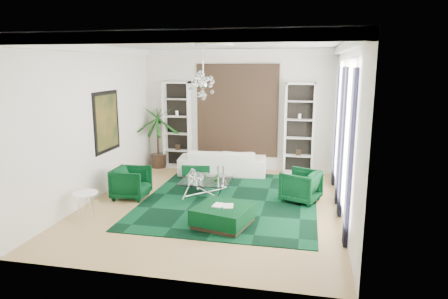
% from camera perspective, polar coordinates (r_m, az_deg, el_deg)
% --- Properties ---
extents(floor, '(6.00, 7.00, 0.02)m').
position_cam_1_polar(floor, '(9.78, -1.71, -7.88)').
color(floor, tan).
rests_on(floor, ground).
extents(ceiling, '(6.00, 7.00, 0.02)m').
position_cam_1_polar(ceiling, '(9.21, -1.86, 15.08)').
color(ceiling, white).
rests_on(ceiling, ground).
extents(wall_back, '(6.00, 0.02, 3.80)m').
position_cam_1_polar(wall_back, '(12.71, 1.95, 5.61)').
color(wall_back, white).
rests_on(wall_back, ground).
extents(wall_front, '(6.00, 0.02, 3.80)m').
position_cam_1_polar(wall_front, '(6.01, -9.66, -1.79)').
color(wall_front, white).
rests_on(wall_front, ground).
extents(wall_left, '(0.02, 7.00, 3.80)m').
position_cam_1_polar(wall_left, '(10.42, -18.12, 3.61)').
color(wall_left, white).
rests_on(wall_left, ground).
extents(wall_right, '(0.02, 7.00, 3.80)m').
position_cam_1_polar(wall_right, '(9.09, 17.02, 2.52)').
color(wall_right, white).
rests_on(wall_right, ground).
extents(crown_molding, '(6.00, 7.00, 0.18)m').
position_cam_1_polar(crown_molding, '(9.20, -1.86, 14.39)').
color(crown_molding, white).
rests_on(crown_molding, ceiling).
extents(ceiling_medallion, '(0.90, 0.90, 0.05)m').
position_cam_1_polar(ceiling_medallion, '(9.50, -1.42, 14.75)').
color(ceiling_medallion, white).
rests_on(ceiling_medallion, ceiling).
extents(tapestry, '(2.50, 0.06, 2.80)m').
position_cam_1_polar(tapestry, '(12.66, 1.91, 5.59)').
color(tapestry, black).
rests_on(tapestry, wall_back).
extents(shelving_left, '(0.90, 0.38, 2.80)m').
position_cam_1_polar(shelving_left, '(13.06, -6.69, 3.50)').
color(shelving_left, white).
rests_on(shelving_left, floor).
extents(shelving_right, '(0.90, 0.38, 2.80)m').
position_cam_1_polar(shelving_right, '(12.40, 10.70, 2.91)').
color(shelving_right, white).
rests_on(shelving_right, floor).
extents(painting, '(0.04, 1.30, 1.60)m').
position_cam_1_polar(painting, '(10.93, -16.36, 3.82)').
color(painting, black).
rests_on(painting, wall_left).
extents(window_near, '(0.03, 1.10, 2.90)m').
position_cam_1_polar(window_near, '(8.20, 17.41, 1.51)').
color(window_near, white).
rests_on(window_near, wall_right).
extents(curtain_near_a, '(0.07, 0.30, 3.25)m').
position_cam_1_polar(curtain_near_a, '(7.49, 17.56, -1.42)').
color(curtain_near_a, black).
rests_on(curtain_near_a, floor).
extents(curtain_near_b, '(0.07, 0.30, 3.25)m').
position_cam_1_polar(curtain_near_b, '(9.01, 16.64, 0.84)').
color(curtain_near_b, black).
rests_on(curtain_near_b, floor).
extents(window_far, '(0.03, 1.10, 2.90)m').
position_cam_1_polar(window_far, '(10.56, 16.22, 3.83)').
color(window_far, white).
rests_on(window_far, wall_right).
extents(curtain_far_a, '(0.07, 0.30, 3.25)m').
position_cam_1_polar(curtain_far_a, '(9.83, 16.26, 1.77)').
color(curtain_far_a, black).
rests_on(curtain_far_a, floor).
extents(curtain_far_b, '(0.07, 0.30, 3.25)m').
position_cam_1_polar(curtain_far_b, '(11.37, 15.70, 3.14)').
color(curtain_far_b, black).
rests_on(curtain_far_b, floor).
extents(rug, '(4.20, 5.00, 0.02)m').
position_cam_1_polar(rug, '(10.11, 0.99, -7.07)').
color(rug, black).
rests_on(rug, floor).
extents(sofa, '(2.74, 1.31, 0.77)m').
position_cam_1_polar(sofa, '(12.28, -0.20, -1.79)').
color(sofa, white).
rests_on(sofa, floor).
extents(armchair_left, '(0.89, 0.86, 0.78)m').
position_cam_1_polar(armchair_left, '(10.39, -13.11, -4.65)').
color(armchair_left, black).
rests_on(armchair_left, floor).
extents(armchair_right, '(1.11, 1.09, 0.78)m').
position_cam_1_polar(armchair_right, '(10.05, 10.91, -5.13)').
color(armchair_right, black).
rests_on(armchair_right, floor).
extents(coffee_table, '(1.27, 1.27, 0.43)m').
position_cam_1_polar(coffee_table, '(10.37, -2.46, -5.39)').
color(coffee_table, white).
rests_on(coffee_table, floor).
extents(ottoman_side, '(1.10, 1.10, 0.39)m').
position_cam_1_polar(ottoman_side, '(12.27, -4.03, -2.76)').
color(ottoman_side, black).
rests_on(ottoman_side, floor).
extents(ottoman_front, '(1.31, 1.31, 0.43)m').
position_cam_1_polar(ottoman_front, '(8.47, -0.11, -9.45)').
color(ottoman_front, black).
rests_on(ottoman_front, floor).
extents(book, '(0.44, 0.29, 0.03)m').
position_cam_1_polar(book, '(8.39, -0.11, -7.98)').
color(book, white).
rests_on(book, ottoman_front).
extents(side_table, '(0.61, 0.61, 0.55)m').
position_cam_1_polar(side_table, '(9.43, -19.14, -7.51)').
color(side_table, white).
rests_on(side_table, floor).
extents(palm, '(1.94, 1.94, 2.66)m').
position_cam_1_polar(palm, '(13.11, -9.46, 3.14)').
color(palm, '#154714').
rests_on(palm, floor).
extents(chandelier, '(0.97, 0.97, 0.69)m').
position_cam_1_polar(chandelier, '(9.58, -2.98, 9.21)').
color(chandelier, white).
rests_on(chandelier, ceiling).
extents(table_plant, '(0.15, 0.12, 0.24)m').
position_cam_1_polar(table_plant, '(9.96, -1.09, -4.12)').
color(table_plant, '#154714').
rests_on(table_plant, coffee_table).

